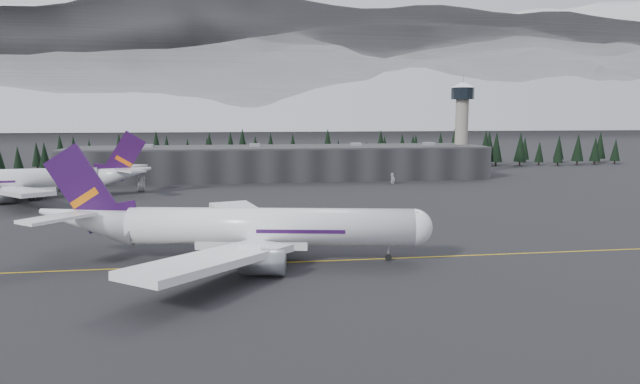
{
  "coord_description": "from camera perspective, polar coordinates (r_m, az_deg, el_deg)",
  "views": [
    {
      "loc": [
        -17.32,
        -96.75,
        25.3
      ],
      "look_at": [
        0.0,
        20.0,
        9.0
      ],
      "focal_mm": 32.0,
      "sensor_mm": 36.0,
      "label": 1
    }
  ],
  "objects": [
    {
      "name": "ground",
      "position": [
        101.5,
        1.67,
        -6.58
      ],
      "size": [
        1400.0,
        1400.0,
        0.0
      ],
      "primitive_type": "plane",
      "color": "black",
      "rests_on": "ground"
    },
    {
      "name": "taxiline",
      "position": [
        99.59,
        1.87,
        -6.85
      ],
      "size": [
        400.0,
        0.4,
        0.02
      ],
      "primitive_type": "cube",
      "color": "gold",
      "rests_on": "ground"
    },
    {
      "name": "terminal",
      "position": [
        223.24,
        -3.96,
        2.96
      ],
      "size": [
        160.0,
        30.0,
        12.6
      ],
      "color": "black",
      "rests_on": "ground"
    },
    {
      "name": "control_tower",
      "position": [
        242.98,
        14.0,
        7.19
      ],
      "size": [
        10.0,
        10.0,
        37.7
      ],
      "color": "gray",
      "rests_on": "ground"
    },
    {
      "name": "treeline",
      "position": [
        259.94,
        -4.61,
        3.91
      ],
      "size": [
        360.0,
        20.0,
        15.0
      ],
      "primitive_type": "cube",
      "color": "black",
      "rests_on": "ground"
    },
    {
      "name": "mountain_ridge",
      "position": [
        1097.18,
        -7.58,
        6.48
      ],
      "size": [
        4400.0,
        900.0,
        420.0
      ],
      "primitive_type": null,
      "color": "white",
      "rests_on": "ground"
    },
    {
      "name": "jet_main",
      "position": [
        100.2,
        -8.38,
        -3.49
      ],
      "size": [
        68.51,
        62.71,
        20.31
      ],
      "rotation": [
        0.0,
        0.0,
        -0.18
      ],
      "color": "white",
      "rests_on": "ground"
    },
    {
      "name": "jet_parked",
      "position": [
        190.71,
        -26.83,
        1.11
      ],
      "size": [
        68.23,
        62.65,
        20.11
      ],
      "rotation": [
        0.0,
        0.0,
        3.27
      ],
      "color": "silver",
      "rests_on": "ground"
    },
    {
      "name": "gse_vehicle_a",
      "position": [
        194.31,
        -17.38,
        0.24
      ],
      "size": [
        2.75,
        5.44,
        1.48
      ],
      "primitive_type": "imported",
      "rotation": [
        0.0,
        0.0,
        -0.06
      ],
      "color": "silver",
      "rests_on": "ground"
    },
    {
      "name": "gse_vehicle_b",
      "position": [
        207.51,
        7.3,
        0.99
      ],
      "size": [
        4.14,
        1.87,
        1.38
      ],
      "primitive_type": "imported",
      "rotation": [
        0.0,
        0.0,
        -1.63
      ],
      "color": "silver",
      "rests_on": "ground"
    }
  ]
}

